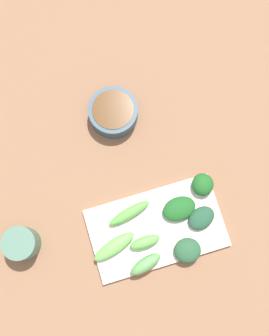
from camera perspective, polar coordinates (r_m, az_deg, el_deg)
name	(u,v)px	position (r m, az deg, el deg)	size (l,w,h in m)	color
tabletop	(139,185)	(0.95, 0.59, -2.30)	(2.10, 2.10, 0.02)	#866044
sauce_bowl	(113,112)	(0.95, -2.82, 7.39)	(0.11, 0.11, 0.05)	#304858
serving_plate	(156,228)	(0.92, 2.91, -7.95)	(0.16, 0.28, 0.01)	silver
broccoli_stalk_0	(129,213)	(0.91, -0.71, -6.01)	(0.02, 0.10, 0.02)	#5CB246
broccoli_stalk_1	(114,247)	(0.91, -2.72, -10.37)	(0.03, 0.10, 0.02)	#67B64F
broccoli_leafy_2	(188,250)	(0.91, 7.05, -10.80)	(0.05, 0.06, 0.03)	#265434
broccoli_stalk_3	(146,264)	(0.90, 1.48, -12.65)	(0.03, 0.07, 0.03)	#5E9F55
broccoli_stalk_4	(145,242)	(0.90, 1.39, -9.79)	(0.02, 0.06, 0.03)	#63BA4F
broccoli_leafy_5	(179,209)	(0.91, 5.93, -5.39)	(0.05, 0.07, 0.02)	#1C5A21
broccoli_leafy_6	(201,218)	(0.92, 8.86, -6.57)	(0.04, 0.06, 0.02)	#214C33
broccoli_leafy_7	(203,185)	(0.92, 9.03, -2.18)	(0.05, 0.05, 0.03)	#1C5A20
tea_cup	(22,243)	(0.93, -14.75, -9.66)	(0.07, 0.07, 0.06)	#4D7562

